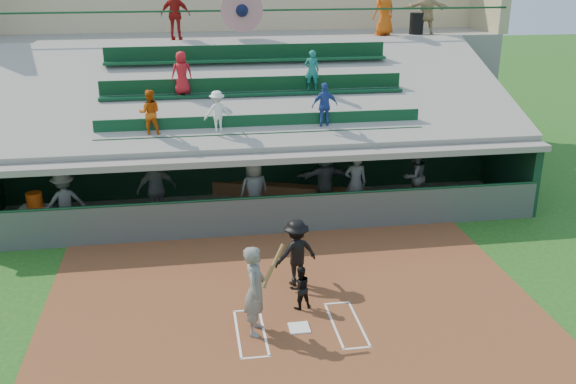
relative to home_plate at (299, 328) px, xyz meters
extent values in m
plane|color=#1E4F16|center=(0.00, 0.00, -0.04)|extent=(100.00, 100.00, 0.00)
cube|color=brown|center=(0.00, 0.50, -0.03)|extent=(11.00, 9.00, 0.02)
cube|color=white|center=(0.00, 0.00, 0.00)|extent=(0.43, 0.43, 0.03)
cube|color=white|center=(-0.75, 0.00, -0.01)|extent=(0.05, 1.80, 0.01)
cube|color=silver|center=(0.75, 0.00, -0.01)|extent=(0.05, 1.80, 0.01)
cube|color=white|center=(-1.30, 0.00, -0.01)|extent=(0.05, 1.80, 0.01)
cube|color=silver|center=(1.30, 0.00, -0.01)|extent=(0.05, 1.80, 0.01)
cube|color=white|center=(-1.02, 0.90, -0.01)|extent=(0.60, 0.05, 0.01)
cube|color=white|center=(1.02, 0.90, -0.01)|extent=(0.60, 0.05, 0.01)
cube|color=silver|center=(-1.02, -0.90, -0.01)|extent=(0.60, 0.05, 0.01)
cube|color=silver|center=(1.02, -0.90, -0.01)|extent=(0.60, 0.05, 0.01)
cube|color=gray|center=(0.00, 6.75, -0.02)|extent=(16.00, 3.50, 0.04)
cube|color=gray|center=(0.00, 13.50, 2.26)|extent=(20.00, 3.00, 4.60)
cube|color=#4F544F|center=(0.00, 5.00, 0.52)|extent=(16.00, 0.06, 1.10)
cylinder|color=#123A21|center=(0.00, 5.00, 1.09)|extent=(16.00, 0.08, 0.08)
cube|color=black|center=(0.00, 8.50, 1.07)|extent=(16.00, 0.25, 2.20)
cube|color=#10311D|center=(8.00, 6.75, 1.07)|extent=(0.25, 3.50, 2.20)
cube|color=gray|center=(0.00, 6.75, 2.17)|extent=(16.40, 3.90, 0.18)
cube|color=gray|center=(0.00, 10.25, 1.12)|extent=(16.40, 3.50, 2.30)
cube|color=gray|center=(0.00, 11.90, 2.26)|extent=(16.40, 0.30, 4.60)
cube|color=gray|center=(0.00, 8.60, 3.42)|extent=(16.40, 6.51, 2.37)
cube|color=#0B3318|center=(0.00, 6.20, 2.62)|extent=(9.40, 0.42, 0.08)
cube|color=#0D3B21|center=(0.00, 6.40, 2.88)|extent=(9.40, 0.06, 0.45)
cube|color=#0C3620|center=(0.00, 8.10, 3.37)|extent=(9.40, 0.42, 0.08)
cube|color=#0C3519|center=(0.00, 8.30, 3.62)|extent=(9.40, 0.06, 0.45)
cube|color=#0D3C20|center=(0.00, 10.00, 4.12)|extent=(9.40, 0.42, 0.08)
cube|color=#0B3319|center=(0.00, 10.20, 4.38)|extent=(9.40, 0.06, 0.45)
imported|color=#D0540C|center=(-3.13, 6.30, 3.29)|extent=(0.64, 0.51, 1.28)
imported|color=white|center=(-1.26, 6.30, 3.25)|extent=(0.86, 0.62, 1.19)
imported|color=#27459D|center=(1.83, 6.30, 3.32)|extent=(0.82, 0.43, 1.33)
imported|color=#B5141D|center=(-2.20, 8.20, 4.05)|extent=(0.69, 0.51, 1.30)
imported|color=#186D67|center=(1.81, 8.20, 4.03)|extent=(0.50, 0.37, 1.25)
cylinder|color=#154222|center=(0.00, 12.00, 5.56)|extent=(20.00, 0.07, 0.07)
cylinder|color=#A91823|center=(0.00, 11.98, 5.56)|extent=(1.50, 0.06, 1.50)
sphere|color=black|center=(0.00, 11.95, 5.56)|extent=(0.44, 0.44, 0.44)
imported|color=#61635E|center=(-0.91, 0.02, 0.96)|extent=(0.62, 0.80, 1.94)
cylinder|color=olive|center=(-0.56, -0.13, 1.57)|extent=(0.56, 0.54, 0.75)
sphere|color=brown|center=(-0.78, 0.02, 1.22)|extent=(0.10, 0.10, 0.10)
imported|color=black|center=(0.16, 0.83, 0.49)|extent=(0.57, 0.49, 1.01)
imported|color=black|center=(0.27, 1.97, 0.80)|extent=(1.19, 0.90, 1.64)
cube|color=#905E34|center=(-0.15, 8.11, 0.22)|extent=(13.72, 5.68, 0.44)
cube|color=white|center=(-6.51, 6.21, 0.36)|extent=(0.89, 0.72, 0.71)
cylinder|color=#E9510D|center=(-6.47, 6.17, 0.94)|extent=(0.44, 0.44, 0.44)
imported|color=#5A5C57|center=(-5.64, 6.06, 0.89)|extent=(1.29, 0.98, 1.77)
imported|color=#535651|center=(-3.10, 6.40, 1.00)|extent=(1.25, 0.77, 1.98)
imported|color=#5F625C|center=(-0.29, 6.01, 0.94)|extent=(1.06, 0.85, 1.87)
imported|color=#51544F|center=(2.00, 6.87, 0.92)|extent=(1.74, 0.69, 1.83)
imported|color=#61645E|center=(2.80, 6.19, 0.94)|extent=(0.72, 0.50, 1.86)
imported|color=#545651|center=(4.80, 6.60, 0.91)|extent=(1.08, 0.99, 1.80)
cylinder|color=black|center=(6.72, 12.57, 4.96)|extent=(0.53, 0.53, 0.79)
imported|color=#A31512|center=(-2.33, 12.10, 5.45)|extent=(1.10, 0.63, 1.77)
imported|color=#CB4B0B|center=(5.36, 12.40, 5.50)|extent=(1.07, 0.91, 1.87)
imported|color=tan|center=(7.07, 12.53, 5.49)|extent=(1.77, 0.79, 1.84)
camera|label=1|loc=(-2.06, -11.51, 7.34)|focal=40.00mm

